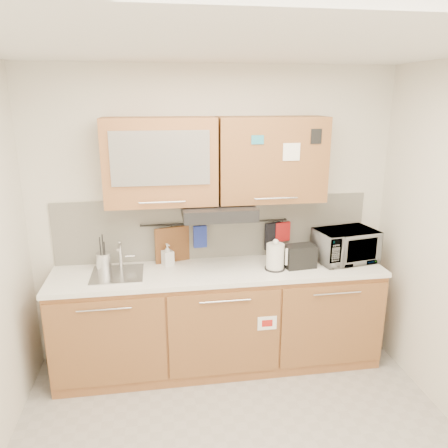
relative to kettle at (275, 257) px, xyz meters
name	(u,v)px	position (x,y,z in m)	size (l,w,h in m)	color
ceiling	(253,39)	(-0.47, -1.12, 1.57)	(3.20, 3.20, 0.00)	white
wall_back	(214,217)	(-0.47, 0.38, 0.27)	(3.20, 3.20, 0.00)	silver
base_cabinet	(219,323)	(-0.47, 0.07, -0.62)	(2.80, 0.64, 0.88)	#AF6E3E
countertop	(219,271)	(-0.47, 0.07, -0.13)	(2.82, 0.62, 0.04)	white
backsplash	(214,228)	(-0.47, 0.37, 0.17)	(2.80, 0.02, 0.56)	silver
upper_cabinets	(216,160)	(-0.47, 0.20, 0.80)	(1.82, 0.37, 0.70)	#AF6E3E
range_hood	(218,211)	(-0.47, 0.13, 0.39)	(0.60, 0.46, 0.10)	black
sink	(118,274)	(-1.32, 0.09, -0.10)	(0.42, 0.40, 0.26)	silver
utensil_rail	(215,223)	(-0.47, 0.33, 0.23)	(0.02, 0.02, 1.30)	black
utensil_crock	(104,261)	(-1.44, 0.20, -0.03)	(0.14, 0.14, 0.31)	silver
kettle	(275,257)	(0.00, 0.00, 0.00)	(0.20, 0.20, 0.27)	silver
toaster	(300,256)	(0.22, 0.02, -0.01)	(0.27, 0.18, 0.20)	black
microwave	(345,245)	(0.67, 0.10, 0.04)	(0.52, 0.35, 0.29)	#999999
soap_bottle	(168,255)	(-0.90, 0.24, -0.01)	(0.09, 0.09, 0.19)	#999999
cutting_board	(172,248)	(-0.85, 0.31, 0.02)	(0.31, 0.02, 0.38)	brown
oven_mitt	(200,237)	(-0.61, 0.31, 0.11)	(0.12, 0.03, 0.20)	navy
dark_pouch	(273,236)	(0.06, 0.31, 0.09)	(0.16, 0.05, 0.25)	black
pot_holder	(283,232)	(0.15, 0.31, 0.12)	(0.14, 0.02, 0.18)	#AD1718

